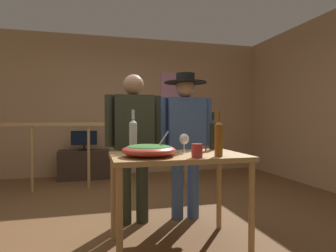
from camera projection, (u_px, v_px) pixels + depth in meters
ground_plane at (129, 224)px, 3.00m from camera, size 8.14×8.14×0.00m
back_wall at (112, 106)px, 5.70m from camera, size 6.26×0.10×2.71m
side_wall_right at (319, 103)px, 4.57m from camera, size 0.10×4.24×2.71m
framed_picture at (177, 88)px, 5.97m from camera, size 0.69×0.03×0.63m
stair_railing at (101, 143)px, 4.54m from camera, size 4.18×0.10×1.09m
tv_console at (84, 164)px, 5.25m from camera, size 0.90×0.40×0.52m
flat_screen_tv at (84, 139)px, 5.21m from camera, size 0.46×0.12×0.36m
serving_table at (178, 166)px, 2.43m from camera, size 1.12×0.69×0.80m
salad_bowl at (149, 150)px, 2.28m from camera, size 0.43×0.43×0.22m
wine_glass at (184, 140)px, 2.55m from camera, size 0.09×0.09×0.17m
wine_bottle_amber at (219, 138)px, 2.27m from camera, size 0.06×0.06×0.36m
wine_bottle_clear at (133, 135)px, 2.56m from camera, size 0.07×0.07×0.38m
wine_bottle_dark at (213, 134)px, 2.80m from camera, size 0.07×0.07×0.36m
mug_red at (197, 151)px, 2.20m from camera, size 0.12×0.09×0.11m
person_standing_left at (134, 136)px, 3.00m from camera, size 0.59×0.23×1.55m
person_standing_right at (185, 132)px, 3.14m from camera, size 0.60×0.46×1.59m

